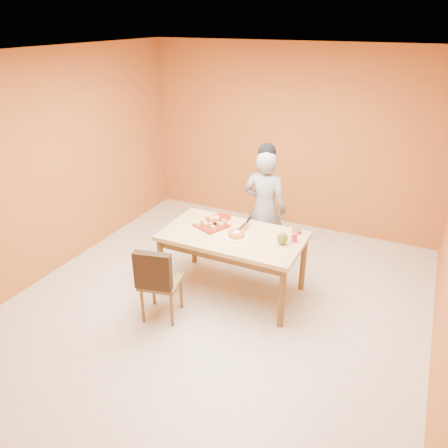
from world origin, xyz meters
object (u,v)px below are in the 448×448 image
at_px(person, 265,209).
at_px(magenta_glass, 294,238).
at_px(dining_table, 233,241).
at_px(pastry_platter, 212,225).
at_px(red_dinner_plate, 222,217).
at_px(sponge_cake, 236,234).
at_px(checker_tin, 297,231).
at_px(dining_chair, 160,280).
at_px(egg_ornament, 282,238).

distance_m(person, magenta_glass, 0.89).
xyz_separation_m(dining_table, pastry_platter, (-0.31, 0.08, 0.10)).
bearing_deg(red_dinner_plate, person, 48.36).
bearing_deg(red_dinner_plate, magenta_glass, -12.52).
bearing_deg(red_dinner_plate, pastry_platter, -91.52).
distance_m(pastry_platter, sponge_cake, 0.39).
xyz_separation_m(pastry_platter, magenta_glass, (0.99, 0.05, 0.04)).
xyz_separation_m(person, pastry_platter, (-0.40, -0.71, -0.01)).
relative_size(sponge_cake, checker_tin, 1.72).
xyz_separation_m(dining_chair, magenta_glass, (1.17, 0.92, 0.35)).
height_order(pastry_platter, checker_tin, checker_tin).
bearing_deg(dining_chair, red_dinner_plate, 67.20).
bearing_deg(sponge_cake, magenta_glass, 15.66).
relative_size(egg_ornament, checker_tin, 1.34).
bearing_deg(checker_tin, sponge_cake, -145.96).
bearing_deg(checker_tin, dining_table, -151.41).
relative_size(red_dinner_plate, sponge_cake, 1.16).
distance_m(person, egg_ornament, 0.92).
distance_m(person, red_dinner_plate, 0.59).
height_order(person, sponge_cake, person).
bearing_deg(dining_table, egg_ornament, 1.33).
relative_size(dining_chair, sponge_cake, 4.54).
distance_m(red_dinner_plate, magenta_glass, 1.01).
relative_size(sponge_cake, egg_ornament, 1.29).
bearing_deg(person, sponge_cake, 87.58).
xyz_separation_m(pastry_platter, red_dinner_plate, (0.01, 0.27, -0.00)).
bearing_deg(checker_tin, pastry_platter, -164.25).
height_order(dining_chair, magenta_glass, dining_chair).
bearing_deg(red_dinner_plate, dining_table, -48.84).
bearing_deg(magenta_glass, sponge_cake, -164.34).
relative_size(red_dinner_plate, egg_ornament, 1.50).
bearing_deg(egg_ornament, dining_table, 179.46).
bearing_deg(sponge_cake, checker_tin, 34.04).
bearing_deg(pastry_platter, egg_ornament, -4.29).
height_order(dining_table, sponge_cake, sponge_cake).
distance_m(red_dinner_plate, egg_ornament, 0.95).
height_order(red_dinner_plate, magenta_glass, magenta_glass).
xyz_separation_m(dining_chair, egg_ornament, (1.08, 0.80, 0.38)).
bearing_deg(dining_chair, egg_ornament, 23.25).
distance_m(dining_table, checker_tin, 0.74).
relative_size(egg_ornament, magenta_glass, 1.61).
xyz_separation_m(red_dinner_plate, checker_tin, (0.95, 0.00, 0.01)).
bearing_deg(egg_ornament, checker_tin, 77.84).
bearing_deg(egg_ornament, person, 120.81).
relative_size(person, egg_ornament, 10.24).
distance_m(pastry_platter, red_dinner_plate, 0.27).
bearing_deg(person, red_dinner_plate, 47.51).
bearing_deg(magenta_glass, dining_table, -169.10).
relative_size(pastry_platter, red_dinner_plate, 1.43).
bearing_deg(dining_chair, sponge_cake, 39.85).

